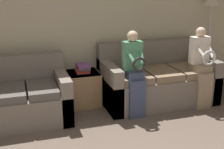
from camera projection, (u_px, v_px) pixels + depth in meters
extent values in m
cube|color=#BCB293|center=(62.00, 24.00, 4.96)|extent=(7.29, 0.06, 2.55)
cube|color=#70665B|center=(157.00, 88.00, 5.16)|extent=(1.83, 0.95, 0.47)
cube|color=#70665B|center=(149.00, 55.00, 5.36)|extent=(1.83, 0.20, 0.50)
cube|color=#70665B|center=(109.00, 86.00, 4.88)|extent=(0.16, 0.95, 0.72)
cube|color=#70665B|center=(202.00, 76.00, 5.37)|extent=(0.16, 0.95, 0.72)
cube|color=#7A664C|center=(132.00, 76.00, 4.84)|extent=(0.47, 0.71, 0.11)
cube|color=#7A664C|center=(161.00, 73.00, 4.99)|extent=(0.47, 0.71, 0.11)
cube|color=#7A664C|center=(189.00, 71.00, 5.13)|extent=(0.47, 0.71, 0.11)
cube|color=#70665B|center=(12.00, 108.00, 4.44)|extent=(1.63, 0.92, 0.43)
cube|color=#70665B|center=(8.00, 71.00, 4.63)|extent=(1.63, 0.20, 0.48)
cube|color=#70665B|center=(63.00, 94.00, 4.61)|extent=(0.16, 0.92, 0.67)
cube|color=#514C47|center=(10.00, 93.00, 4.26)|extent=(0.41, 0.68, 0.11)
cube|color=#514C47|center=(42.00, 89.00, 4.39)|extent=(0.41, 0.68, 0.11)
cube|color=#384260|center=(137.00, 99.00, 4.55)|extent=(0.24, 0.10, 0.58)
cube|color=#384260|center=(134.00, 74.00, 4.58)|extent=(0.24, 0.28, 0.11)
cube|color=#4C8E66|center=(132.00, 55.00, 4.56)|extent=(0.28, 0.14, 0.42)
sphere|color=#DBB293|center=(133.00, 36.00, 4.48)|extent=(0.16, 0.16, 0.16)
torus|color=black|center=(139.00, 64.00, 4.33)|extent=(0.20, 0.04, 0.20)
cylinder|color=#4C8E66|center=(130.00, 56.00, 4.40)|extent=(0.11, 0.31, 0.23)
cylinder|color=#4C8E66|center=(141.00, 55.00, 4.45)|extent=(0.11, 0.31, 0.23)
cube|color=gray|center=(204.00, 91.00, 4.88)|extent=(0.25, 0.10, 0.58)
cube|color=gray|center=(200.00, 68.00, 4.91)|extent=(0.25, 0.28, 0.11)
cube|color=silver|center=(199.00, 50.00, 4.89)|extent=(0.30, 0.14, 0.43)
sphere|color=beige|center=(201.00, 32.00, 4.81)|extent=(0.15, 0.15, 0.15)
torus|color=silver|center=(209.00, 58.00, 4.66)|extent=(0.23, 0.04, 0.23)
cylinder|color=silver|center=(199.00, 50.00, 4.73)|extent=(0.11, 0.31, 0.23)
cylinder|color=silver|center=(210.00, 49.00, 4.79)|extent=(0.11, 0.31, 0.23)
cube|color=#9E7A51|center=(83.00, 88.00, 5.05)|extent=(0.50, 0.51, 0.54)
cube|color=tan|center=(83.00, 73.00, 4.97)|extent=(0.52, 0.53, 0.02)
cube|color=#BC3833|center=(82.00, 71.00, 4.96)|extent=(0.21, 0.24, 0.06)
cube|color=#4C4C56|center=(83.00, 68.00, 4.94)|extent=(0.18, 0.24, 0.04)
cube|color=#7A4284|center=(83.00, 65.00, 4.93)|extent=(0.19, 0.26, 0.04)
cylinder|color=#2D2B28|center=(204.00, 87.00, 5.87)|extent=(0.26, 0.26, 0.02)
cylinder|color=#B7B7BC|center=(207.00, 48.00, 5.64)|extent=(0.03, 0.03, 1.51)
cone|color=beige|center=(212.00, 0.00, 5.39)|extent=(0.32, 0.32, 0.18)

